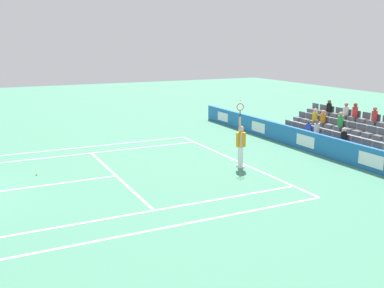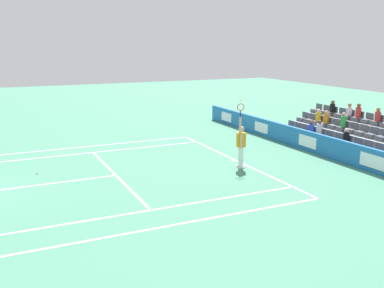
% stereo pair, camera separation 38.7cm
% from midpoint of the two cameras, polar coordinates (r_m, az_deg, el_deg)
% --- Properties ---
extents(line_baseline, '(10.97, 0.10, 0.01)m').
position_cam_midpoint_polar(line_baseline, '(19.84, 5.01, -2.08)').
color(line_baseline, white).
rests_on(line_baseline, ground).
extents(line_service, '(8.23, 0.10, 0.01)m').
position_cam_midpoint_polar(line_service, '(17.73, -10.42, -4.07)').
color(line_service, white).
rests_on(line_service, ground).
extents(line_centre_service, '(0.10, 6.40, 0.01)m').
position_cam_midpoint_polar(line_centre_service, '(17.21, -20.75, -5.25)').
color(line_centre_service, white).
rests_on(line_centre_service, ground).
extents(line_singles_sideline_left, '(0.10, 11.89, 0.01)m').
position_cam_midpoint_polar(line_singles_sideline_left, '(21.50, -14.59, -1.27)').
color(line_singles_sideline_left, white).
rests_on(line_singles_sideline_left, ground).
extents(line_singles_sideline_right, '(0.10, 11.89, 0.01)m').
position_cam_midpoint_polar(line_singles_sideline_right, '(13.88, -7.52, -8.84)').
color(line_singles_sideline_right, white).
rests_on(line_singles_sideline_right, ground).
extents(line_doubles_sideline_left, '(0.10, 11.89, 0.01)m').
position_cam_midpoint_polar(line_doubles_sideline_left, '(22.81, -15.30, -0.50)').
color(line_doubles_sideline_left, white).
rests_on(line_doubles_sideline_left, ground).
extents(line_doubles_sideline_right, '(0.10, 11.89, 0.01)m').
position_cam_midpoint_polar(line_doubles_sideline_right, '(12.69, -5.50, -10.94)').
color(line_doubles_sideline_right, white).
rests_on(line_doubles_sideline_right, ground).
extents(line_centre_mark, '(0.10, 0.20, 0.01)m').
position_cam_midpoint_polar(line_centre_mark, '(19.79, 4.76, -2.11)').
color(line_centre_mark, white).
rests_on(line_centre_mark, ground).
extents(sponsor_barrier, '(20.00, 0.22, 0.98)m').
position_cam_midpoint_polar(sponsor_barrier, '(22.07, 14.18, 0.41)').
color(sponsor_barrier, '#1E66AD').
rests_on(sponsor_barrier, ground).
extents(tennis_player, '(0.51, 0.42, 2.85)m').
position_cam_midpoint_polar(tennis_player, '(18.48, 5.73, -0.06)').
color(tennis_player, white).
rests_on(tennis_player, ground).
extents(stadium_stand, '(6.82, 2.85, 2.17)m').
position_cam_midpoint_polar(stadium_stand, '(23.60, 18.49, 1.10)').
color(stadium_stand, gray).
rests_on(stadium_stand, ground).
extents(loose_tennis_ball, '(0.07, 0.07, 0.07)m').
position_cam_midpoint_polar(loose_tennis_ball, '(18.63, -20.06, -3.73)').
color(loose_tennis_ball, '#D1E533').
rests_on(loose_tennis_ball, ground).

